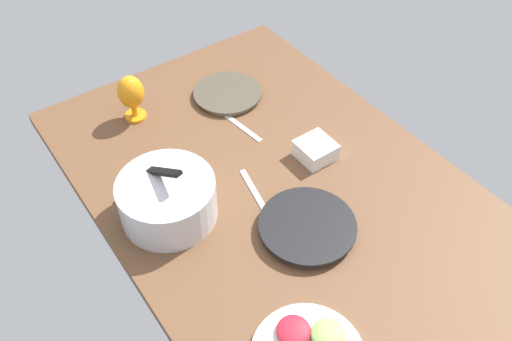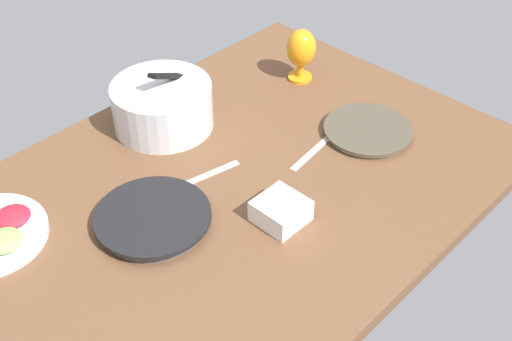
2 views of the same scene
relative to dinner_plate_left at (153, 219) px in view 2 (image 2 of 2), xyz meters
The scene contains 8 objects.
ground_plane 18.45cm from the dinner_plate_left, 11.32° to the right, with size 160.00×104.00×4.00cm, color brown.
dinner_plate_left is the anchor object (origin of this frame).
dinner_plate_right 67.26cm from the dinner_plate_left, 13.38° to the right, with size 25.21×25.21×2.00cm.
mixing_bowl 41.09cm from the dinner_plate_left, 46.05° to the left, with size 29.42×28.40×20.14cm.
hurricane_glass_orange 76.90cm from the dinner_plate_left, 13.28° to the left, with size 9.12×9.12×17.03cm.
square_bowl_white 30.83cm from the dinner_plate_left, 44.00° to the right, with size 11.31×11.31×5.83cm.
fork_by_left_plate 22.13cm from the dinner_plate_left, ahead, with size 18.00×1.80×0.60cm, color silver.
fork_by_right_plate 48.28cm from the dinner_plate_left, 11.97° to the right, with size 18.00×1.80×0.60cm, color silver.
Camera 2 is at (-84.18, -94.36, 112.91)cm, focal length 46.75 mm.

